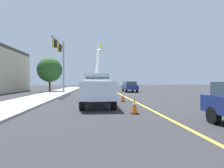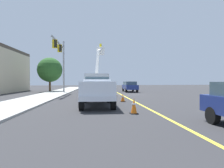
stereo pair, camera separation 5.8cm
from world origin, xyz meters
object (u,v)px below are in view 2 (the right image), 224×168
Objects in this scene: passing_minivan at (130,86)px; traffic_cone_mid_front at (123,98)px; traffic_cone_leading at (134,106)px; utility_bucket_truck at (97,82)px; traffic_cone_mid_rear at (115,92)px; traffic_cone_trailing at (110,90)px; traffic_signal_mast at (61,56)px; service_pickup_truck at (97,90)px.

traffic_cone_mid_front is at bearing 161.16° from passing_minivan.
utility_bucket_truck is at bearing 2.28° from traffic_cone_leading.
passing_minivan is at bearing -15.97° from traffic_cone_leading.
traffic_cone_trailing reaches higher than traffic_cone_mid_rear.
passing_minivan reaches higher than traffic_cone_trailing.
traffic_cone_mid_front is 11.61m from traffic_cone_trailing.
traffic_cone_leading is 0.11× the size of traffic_signal_mast.
utility_bucket_truck reaches higher than traffic_cone_leading.
utility_bucket_truck reaches higher than passing_minivan.
traffic_cone_mid_rear is at bearing 152.90° from passing_minivan.
traffic_cone_mid_rear is 9.23m from traffic_signal_mast.
traffic_cone_leading is at bearing 172.71° from traffic_cone_mid_rear.
passing_minivan is 7.14× the size of traffic_cone_mid_front.
traffic_cone_mid_rear is (11.50, -1.47, 0.01)m from traffic_cone_leading.
traffic_cone_mid_rear is at bearing -125.90° from traffic_signal_mast.
traffic_signal_mast is (12.69, 3.43, 3.98)m from service_pickup_truck.
traffic_signal_mast reaches higher than traffic_cone_trailing.
service_pickup_truck is 17.60m from passing_minivan.
service_pickup_truck reaches higher than traffic_cone_leading.
traffic_cone_trailing is at bearing -6.28° from traffic_cone_leading.
service_pickup_truck is 3.36m from traffic_cone_mid_front.
utility_bucket_truck is 1.45× the size of service_pickup_truck.
traffic_cone_trailing is (17.24, -1.90, 0.01)m from traffic_cone_leading.
traffic_cone_mid_front is 12.91m from traffic_signal_mast.
traffic_cone_leading is at bearing 171.38° from traffic_cone_mid_front.
passing_minivan is 14.68m from traffic_cone_mid_front.
service_pickup_truck is 6.85× the size of traffic_cone_leading.
service_pickup_truck is 14.21m from traffic_cone_trailing.
traffic_signal_mast is (-3.40, 10.57, 4.12)m from passing_minivan.
traffic_cone_leading is 5.74m from traffic_cone_mid_front.
utility_bucket_truck is 1.12× the size of traffic_signal_mast.
traffic_cone_mid_rear reaches higher than traffic_cone_leading.
traffic_cone_leading is 17.55m from traffic_signal_mast.
traffic_cone_mid_rear is (5.82, -0.61, 0.08)m from traffic_cone_mid_front.
traffic_cone_leading is 0.97× the size of traffic_cone_trailing.
service_pickup_truck is 3.86m from traffic_cone_leading.
traffic_signal_mast is (3.04, 4.45, 3.50)m from utility_bucket_truck.
traffic_signal_mast reaches higher than traffic_cone_mid_rear.
traffic_cone_mid_front is at bearing -150.90° from traffic_signal_mast.
traffic_cone_trailing is at bearing -14.05° from service_pickup_truck.
traffic_cone_mid_rear is 5.76m from traffic_cone_trailing.
traffic_cone_mid_front is 0.80× the size of traffic_cone_trailing.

